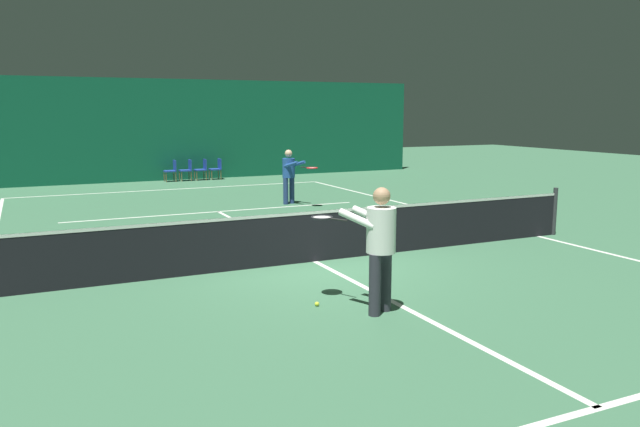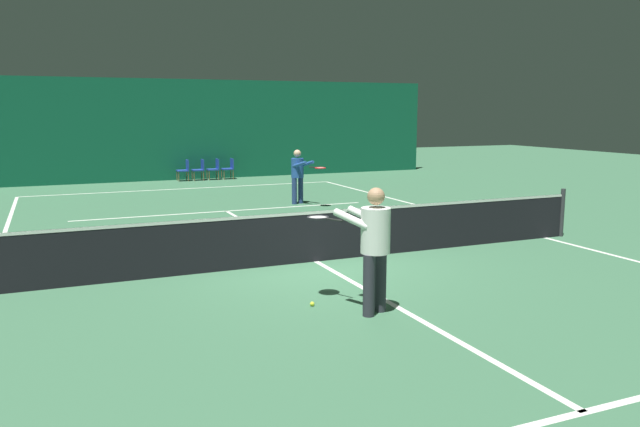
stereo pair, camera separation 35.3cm
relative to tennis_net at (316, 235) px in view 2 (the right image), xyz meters
name	(u,v)px [view 2 (the right image)]	position (x,y,z in m)	size (l,w,h in m)	color
ground_plane	(316,261)	(0.00, 0.00, -0.51)	(60.00, 60.00, 0.00)	#386647
backdrop_curtain	(169,130)	(0.00, 14.95, 1.49)	(23.00, 0.12, 4.01)	#0F5138
court_line_baseline_far	(187,189)	(0.00, 11.90, -0.51)	(11.00, 0.10, 0.00)	silver
court_line_service_far	(226,211)	(0.00, 6.40, -0.51)	(8.25, 0.10, 0.00)	silver
court_line_service_near	(584,412)	(0.00, -6.40, -0.51)	(8.25, 0.10, 0.00)	silver
court_line_sideline_right	(545,238)	(5.50, 0.00, -0.51)	(0.10, 23.80, 0.00)	silver
court_line_centre	(316,261)	(0.00, 0.00, -0.51)	(0.10, 12.80, 0.00)	silver
tennis_net	(316,235)	(0.00, 0.00, 0.00)	(12.00, 0.10, 1.07)	black
player_near	(373,241)	(-0.45, -3.05, 0.51)	(0.95, 1.41, 1.76)	#2D2D38
player_far	(298,172)	(2.36, 6.88, 0.44)	(0.80, 1.37, 1.62)	navy
courtside_chair_0	(184,169)	(0.44, 14.40, -0.03)	(0.44, 0.44, 0.84)	brown
courtside_chair_1	(200,168)	(1.05, 14.40, -0.03)	(0.44, 0.44, 0.84)	brown
courtside_chair_2	(214,168)	(1.66, 14.40, -0.03)	(0.44, 0.44, 0.84)	brown
courtside_chair_3	(229,167)	(2.26, 14.40, -0.03)	(0.44, 0.44, 0.84)	brown
tennis_ball	(312,304)	(-1.10, -2.44, -0.48)	(0.07, 0.07, 0.07)	#D1DB33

